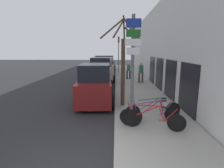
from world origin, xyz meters
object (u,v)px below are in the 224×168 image
bicycle_0 (151,118)px  bicycle_2 (153,110)px  parked_car_1 (102,73)px  pedestrian_far (141,71)px  street_tree (123,63)px  parked_car_3 (107,64)px  parked_car_0 (95,85)px  pedestrian_near (129,70)px  bicycle_1 (154,114)px  traffic_light (119,49)px  parked_car_2 (104,67)px  signpost (132,67)px

bicycle_0 → bicycle_2: bicycle_2 is taller
parked_car_1 → pedestrian_far: size_ratio=2.42×
pedestrian_far → parked_car_1: bearing=176.6°
pedestrian_far → street_tree: street_tree is taller
parked_car_3 → parked_car_0: bearing=-87.4°
pedestrian_near → parked_car_1: bearing=46.3°
bicycle_0 → pedestrian_far: bearing=11.5°
bicycle_1 → traffic_light: size_ratio=0.49×
bicycle_2 → parked_car_1: 8.25m
bicycle_0 → bicycle_2: (0.25, 0.86, 0.01)m
parked_car_2 → parked_car_1: bearing=-88.3°
parked_car_0 → pedestrian_near: (2.40, 7.46, 0.07)m
parked_car_3 → street_tree: street_tree is taller
bicycle_0 → pedestrian_far: size_ratio=1.29×
parked_car_0 → pedestrian_near: parked_car_0 is taller
parked_car_1 → parked_car_2: parked_car_1 is taller
bicycle_0 → traffic_light: (-0.95, 16.22, 2.50)m
parked_car_0 → street_tree: street_tree is taller
parked_car_3 → traffic_light: 4.11m
bicycle_2 → pedestrian_near: bearing=-11.8°
bicycle_2 → pedestrian_near: pedestrian_near is taller
bicycle_1 → bicycle_2: bicycle_1 is taller
parked_car_1 → street_tree: (1.49, -5.90, 1.24)m
signpost → parked_car_3: size_ratio=0.91×
parked_car_1 → traffic_light: bearing=82.6°
parked_car_2 → street_tree: size_ratio=1.00×
bicycle_2 → parked_car_2: 13.26m
bicycle_0 → bicycle_2: 0.89m
signpost → bicycle_1: bearing=6.9°
bicycle_2 → traffic_light: traffic_light is taller
bicycle_1 → street_tree: street_tree is taller
pedestrian_far → street_tree: bearing=-116.7°
pedestrian_far → street_tree: size_ratio=0.40×
pedestrian_far → bicycle_2: bearing=-105.1°
bicycle_1 → parked_car_1: 8.67m
parked_car_1 → traffic_light: traffic_light is taller
traffic_light → parked_car_2: bearing=-125.1°
parked_car_3 → pedestrian_far: (3.40, -10.36, 0.16)m
parked_car_1 → pedestrian_far: 3.34m
parked_car_1 → traffic_light: 7.96m
bicycle_2 → traffic_light: (-1.20, 15.36, 2.50)m
bicycle_1 → street_tree: size_ratio=0.50×
bicycle_0 → parked_car_0: 4.47m
bicycle_0 → signpost: bearing=84.7°
pedestrian_near → street_tree: street_tree is taller
bicycle_2 → parked_car_0: bearing=29.8°
street_tree → parked_car_2: bearing=98.9°
bicycle_0 → parked_car_2: size_ratio=0.51×
signpost → parked_car_2: (-1.98, 13.50, -1.27)m
pedestrian_far → signpost: bearing=-110.8°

